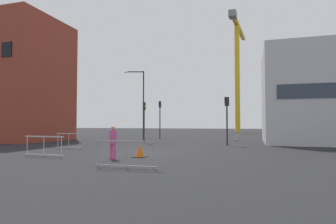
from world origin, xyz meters
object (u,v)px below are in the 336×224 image
(pedestrian_walking, at_px, (113,140))
(construction_crane, at_px, (237,58))
(streetlamp_tall, at_px, (141,98))
(traffic_light_near, at_px, (144,115))
(traffic_cone_by_barrier, at_px, (140,151))
(traffic_light_median, at_px, (160,114))
(traffic_light_corner, at_px, (227,113))

(pedestrian_walking, bearing_deg, construction_crane, 84.49)
(pedestrian_walking, bearing_deg, streetlamp_tall, 107.82)
(construction_crane, xyz_separation_m, streetlamp_tall, (-9.44, -24.09, -9.27))
(traffic_light_near, height_order, traffic_cone_by_barrier, traffic_light_near)
(traffic_light_near, bearing_deg, traffic_light_median, 96.27)
(traffic_light_corner, distance_m, pedestrian_walking, 11.49)
(construction_crane, bearing_deg, traffic_light_corner, -88.87)
(traffic_light_median, xyz_separation_m, traffic_cone_by_barrier, (4.44, -16.75, -2.54))
(traffic_light_median, bearing_deg, traffic_light_near, -83.73)
(traffic_light_corner, relative_size, pedestrian_walking, 2.36)
(pedestrian_walking, xyz_separation_m, traffic_cone_by_barrier, (0.92, 1.19, -0.64))
(construction_crane, distance_m, traffic_light_median, 26.74)
(pedestrian_walking, distance_m, traffic_cone_by_barrier, 1.63)
(traffic_light_corner, distance_m, traffic_cone_by_barrier, 10.18)
(streetlamp_tall, distance_m, traffic_light_median, 2.76)
(streetlamp_tall, bearing_deg, construction_crane, 68.59)
(construction_crane, xyz_separation_m, traffic_light_corner, (0.60, -30.72, -11.24))
(construction_crane, height_order, pedestrian_walking, construction_crane)
(construction_crane, height_order, traffic_light_corner, construction_crane)
(traffic_light_corner, height_order, pedestrian_walking, traffic_light_corner)
(traffic_light_near, distance_m, traffic_cone_by_barrier, 10.85)
(traffic_light_near, distance_m, traffic_light_corner, 7.39)
(streetlamp_tall, distance_m, pedestrian_walking, 18.26)
(traffic_cone_by_barrier, bearing_deg, pedestrian_walking, -127.67)
(streetlamp_tall, bearing_deg, traffic_light_near, -65.34)
(pedestrian_walking, bearing_deg, traffic_light_corner, 66.29)
(streetlamp_tall, xyz_separation_m, traffic_light_corner, (10.05, -6.63, -1.97))
(streetlamp_tall, relative_size, traffic_cone_by_barrier, 11.86)
(streetlamp_tall, height_order, traffic_light_median, streetlamp_tall)
(streetlamp_tall, height_order, traffic_cone_by_barrier, streetlamp_tall)
(construction_crane, height_order, streetlamp_tall, construction_crane)
(streetlamp_tall, xyz_separation_m, pedestrian_walking, (5.48, -17.04, -3.62))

